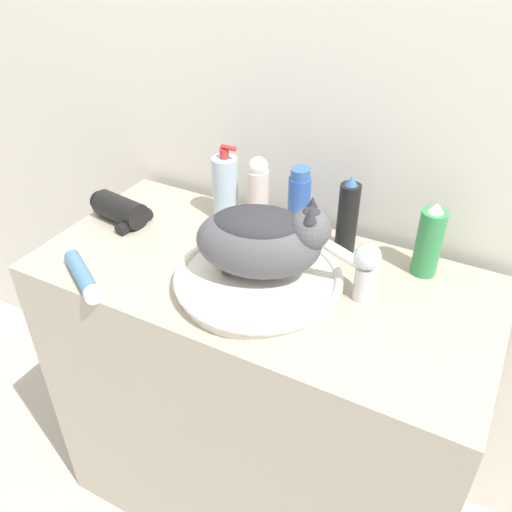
{
  "coord_description": "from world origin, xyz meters",
  "views": [
    {
      "loc": [
        0.46,
        -0.63,
        1.63
      ],
      "look_at": [
        0.02,
        0.2,
        0.97
      ],
      "focal_mm": 38.0,
      "sensor_mm": 36.0,
      "label": 1
    }
  ],
  "objects_px": {
    "cat": "(262,238)",
    "shampoo_bottle_tall": "(299,205)",
    "soap_pump_bottle": "(225,188)",
    "spray_bottle_trigger": "(429,241)",
    "lotion_bottle_white": "(258,193)",
    "cream_tube": "(83,276)",
    "hairspray_can_black": "(348,217)",
    "hair_dryer": "(121,210)",
    "faucet": "(362,266)"
  },
  "relations": [
    {
      "from": "cream_tube",
      "to": "cat",
      "type": "bearing_deg",
      "value": 25.67
    },
    {
      "from": "faucet",
      "to": "soap_pump_bottle",
      "type": "distance_m",
      "value": 0.45
    },
    {
      "from": "shampoo_bottle_tall",
      "to": "hairspray_can_black",
      "type": "bearing_deg",
      "value": 0.0
    },
    {
      "from": "cat",
      "to": "soap_pump_bottle",
      "type": "bearing_deg",
      "value": 116.2
    },
    {
      "from": "shampoo_bottle_tall",
      "to": "spray_bottle_trigger",
      "type": "distance_m",
      "value": 0.32
    },
    {
      "from": "faucet",
      "to": "hair_dryer",
      "type": "height_order",
      "value": "faucet"
    },
    {
      "from": "lotion_bottle_white",
      "to": "cream_tube",
      "type": "xyz_separation_m",
      "value": [
        -0.23,
        -0.4,
        -0.08
      ]
    },
    {
      "from": "lotion_bottle_white",
      "to": "hair_dryer",
      "type": "bearing_deg",
      "value": -155.66
    },
    {
      "from": "soap_pump_bottle",
      "to": "hair_dryer",
      "type": "bearing_deg",
      "value": -147.44
    },
    {
      "from": "cat",
      "to": "hair_dryer",
      "type": "xyz_separation_m",
      "value": [
        -0.46,
        0.08,
        -0.1
      ]
    },
    {
      "from": "spray_bottle_trigger",
      "to": "hair_dryer",
      "type": "bearing_deg",
      "value": -168.93
    },
    {
      "from": "lotion_bottle_white",
      "to": "hair_dryer",
      "type": "relative_size",
      "value": 1.16
    },
    {
      "from": "soap_pump_bottle",
      "to": "spray_bottle_trigger",
      "type": "xyz_separation_m",
      "value": [
        0.53,
        0.0,
        -0.0
      ]
    },
    {
      "from": "hairspray_can_black",
      "to": "spray_bottle_trigger",
      "type": "height_order",
      "value": "hairspray_can_black"
    },
    {
      "from": "hairspray_can_black",
      "to": "spray_bottle_trigger",
      "type": "xyz_separation_m",
      "value": [
        0.19,
        -0.0,
        -0.01
      ]
    },
    {
      "from": "cat",
      "to": "hair_dryer",
      "type": "bearing_deg",
      "value": 151.75
    },
    {
      "from": "cat",
      "to": "lotion_bottle_white",
      "type": "relative_size",
      "value": 1.72
    },
    {
      "from": "faucet",
      "to": "soap_pump_bottle",
      "type": "bearing_deg",
      "value": -39.23
    },
    {
      "from": "lotion_bottle_white",
      "to": "cream_tube",
      "type": "bearing_deg",
      "value": -120.2
    },
    {
      "from": "cream_tube",
      "to": "soap_pump_bottle",
      "type": "bearing_deg",
      "value": 71.12
    },
    {
      "from": "cream_tube",
      "to": "lotion_bottle_white",
      "type": "bearing_deg",
      "value": 59.8
    },
    {
      "from": "cat",
      "to": "lotion_bottle_white",
      "type": "bearing_deg",
      "value": 101.07
    },
    {
      "from": "shampoo_bottle_tall",
      "to": "hairspray_can_black",
      "type": "xyz_separation_m",
      "value": [
        0.13,
        0.0,
        0.0
      ]
    },
    {
      "from": "hairspray_can_black",
      "to": "hair_dryer",
      "type": "distance_m",
      "value": 0.59
    },
    {
      "from": "cat",
      "to": "hairspray_can_black",
      "type": "relative_size",
      "value": 1.67
    },
    {
      "from": "soap_pump_bottle",
      "to": "hairspray_can_black",
      "type": "bearing_deg",
      "value": 0.0
    },
    {
      "from": "soap_pump_bottle",
      "to": "faucet",
      "type": "bearing_deg",
      "value": -20.56
    },
    {
      "from": "shampoo_bottle_tall",
      "to": "hair_dryer",
      "type": "relative_size",
      "value": 1.13
    },
    {
      "from": "shampoo_bottle_tall",
      "to": "spray_bottle_trigger",
      "type": "height_order",
      "value": "shampoo_bottle_tall"
    },
    {
      "from": "shampoo_bottle_tall",
      "to": "cream_tube",
      "type": "bearing_deg",
      "value": -130.87
    },
    {
      "from": "cat",
      "to": "spray_bottle_trigger",
      "type": "height_order",
      "value": "cat"
    },
    {
      "from": "shampoo_bottle_tall",
      "to": "spray_bottle_trigger",
      "type": "relative_size",
      "value": 1.04
    },
    {
      "from": "cat",
      "to": "soap_pump_bottle",
      "type": "relative_size",
      "value": 1.6
    },
    {
      "from": "soap_pump_bottle",
      "to": "spray_bottle_trigger",
      "type": "bearing_deg",
      "value": 0.0
    },
    {
      "from": "lotion_bottle_white",
      "to": "spray_bottle_trigger",
      "type": "relative_size",
      "value": 1.07
    },
    {
      "from": "soap_pump_bottle",
      "to": "hair_dryer",
      "type": "relative_size",
      "value": 1.24
    },
    {
      "from": "faucet",
      "to": "lotion_bottle_white",
      "type": "bearing_deg",
      "value": -44.51
    },
    {
      "from": "cat",
      "to": "shampoo_bottle_tall",
      "type": "bearing_deg",
      "value": 75.35
    },
    {
      "from": "hairspray_can_black",
      "to": "cream_tube",
      "type": "xyz_separation_m",
      "value": [
        -0.47,
        -0.4,
        -0.07
      ]
    },
    {
      "from": "faucet",
      "to": "lotion_bottle_white",
      "type": "height_order",
      "value": "lotion_bottle_white"
    },
    {
      "from": "cat",
      "to": "hairspray_can_black",
      "type": "distance_m",
      "value": 0.25
    },
    {
      "from": "cat",
      "to": "shampoo_bottle_tall",
      "type": "relative_size",
      "value": 1.76
    },
    {
      "from": "spray_bottle_trigger",
      "to": "cream_tube",
      "type": "distance_m",
      "value": 0.77
    },
    {
      "from": "cream_tube",
      "to": "hairspray_can_black",
      "type": "bearing_deg",
      "value": 40.28
    },
    {
      "from": "lotion_bottle_white",
      "to": "spray_bottle_trigger",
      "type": "height_order",
      "value": "lotion_bottle_white"
    },
    {
      "from": "spray_bottle_trigger",
      "to": "soap_pump_bottle",
      "type": "bearing_deg",
      "value": -180.0
    },
    {
      "from": "faucet",
      "to": "shampoo_bottle_tall",
      "type": "height_order",
      "value": "shampoo_bottle_tall"
    },
    {
      "from": "lotion_bottle_white",
      "to": "hairspray_can_black",
      "type": "height_order",
      "value": "hairspray_can_black"
    },
    {
      "from": "faucet",
      "to": "hair_dryer",
      "type": "distance_m",
      "value": 0.66
    },
    {
      "from": "shampoo_bottle_tall",
      "to": "cream_tube",
      "type": "height_order",
      "value": "shampoo_bottle_tall"
    }
  ]
}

